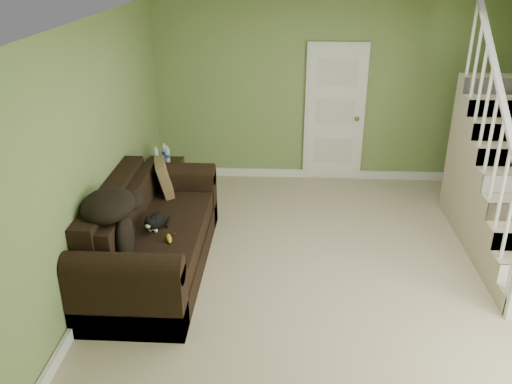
# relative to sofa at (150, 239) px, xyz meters

# --- Properties ---
(floor) EXTENTS (5.00, 5.50, 0.01)m
(floor) POSITION_rel_sofa_xyz_m (2.02, -0.04, -0.36)
(floor) COLOR tan
(floor) RESTS_ON ground
(ceiling) EXTENTS (5.00, 5.50, 0.01)m
(ceiling) POSITION_rel_sofa_xyz_m (2.02, -0.04, 2.24)
(ceiling) COLOR white
(ceiling) RESTS_ON wall_back
(wall_back) EXTENTS (5.00, 0.04, 2.60)m
(wall_back) POSITION_rel_sofa_xyz_m (2.02, 2.71, 0.94)
(wall_back) COLOR olive
(wall_back) RESTS_ON floor
(wall_front) EXTENTS (5.00, 0.04, 2.60)m
(wall_front) POSITION_rel_sofa_xyz_m (2.02, -2.79, 0.94)
(wall_front) COLOR olive
(wall_front) RESTS_ON floor
(wall_left) EXTENTS (0.04, 5.50, 2.60)m
(wall_left) POSITION_rel_sofa_xyz_m (-0.48, -0.04, 0.94)
(wall_left) COLOR olive
(wall_left) RESTS_ON floor
(baseboard_back) EXTENTS (5.00, 0.04, 0.12)m
(baseboard_back) POSITION_rel_sofa_xyz_m (2.02, 2.68, -0.30)
(baseboard_back) COLOR white
(baseboard_back) RESTS_ON floor
(baseboard_left) EXTENTS (0.04, 5.50, 0.12)m
(baseboard_left) POSITION_rel_sofa_xyz_m (-0.45, -0.04, -0.30)
(baseboard_left) COLOR white
(baseboard_left) RESTS_ON floor
(door) EXTENTS (0.86, 0.12, 2.02)m
(door) POSITION_rel_sofa_xyz_m (2.12, 2.67, 0.64)
(door) COLOR white
(door) RESTS_ON floor
(staircase) EXTENTS (1.00, 2.51, 2.82)m
(staircase) POSITION_rel_sofa_xyz_m (4.02, 0.93, 0.28)
(staircase) COLOR tan
(staircase) RESTS_ON floor
(sofa) EXTENTS (1.04, 2.41, 0.95)m
(sofa) POSITION_rel_sofa_xyz_m (0.00, 0.00, 0.00)
(sofa) COLOR black
(sofa) RESTS_ON floor
(side_table) EXTENTS (0.49, 0.49, 0.80)m
(side_table) POSITION_rel_sofa_xyz_m (-0.21, 1.73, -0.07)
(side_table) COLOR black
(side_table) RESTS_ON floor
(cat) EXTENTS (0.22, 0.44, 0.21)m
(cat) POSITION_rel_sofa_xyz_m (0.10, -0.04, 0.24)
(cat) COLOR black
(cat) RESTS_ON sofa
(banana) EXTENTS (0.10, 0.18, 0.05)m
(banana) POSITION_rel_sofa_xyz_m (0.28, -0.29, 0.18)
(banana) COLOR yellow
(banana) RESTS_ON sofa
(throw_pillow) EXTENTS (0.30, 0.45, 0.43)m
(throw_pillow) POSITION_rel_sofa_xyz_m (0.00, 0.85, 0.36)
(throw_pillow) COLOR brown
(throw_pillow) RESTS_ON sofa
(throw_blanket) EXTENTS (0.63, 0.74, 0.27)m
(throw_blanket) POSITION_rel_sofa_xyz_m (-0.23, -0.48, 0.62)
(throw_blanket) COLOR black
(throw_blanket) RESTS_ON sofa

